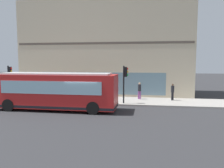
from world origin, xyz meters
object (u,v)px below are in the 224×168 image
at_px(fire_hydrant, 99,96).
at_px(pedestrian_near_building_entrance, 139,90).
at_px(pedestrian_near_hydrant, 173,91).
at_px(pedestrian_walking_along_curb, 72,90).
at_px(traffic_light_near_corner, 125,77).
at_px(city_bus_nearside, 56,91).
at_px(pedestrian_by_light_pole, 77,91).
at_px(traffic_light_down_block, 10,76).
at_px(newspaper_vending_box, 90,96).

xyz_separation_m(fire_hydrant, pedestrian_near_building_entrance, (1.24, -4.02, 0.62)).
bearing_deg(pedestrian_near_hydrant, pedestrian_walking_along_curb, 93.43).
height_order(traffic_light_near_corner, pedestrian_near_building_entrance, traffic_light_near_corner).
height_order(city_bus_nearside, pedestrian_by_light_pole, city_bus_nearside).
relative_size(pedestrian_near_building_entrance, pedestrian_by_light_pole, 0.99).
bearing_deg(pedestrian_by_light_pole, pedestrian_walking_along_curb, 35.34).
relative_size(city_bus_nearside, traffic_light_near_corner, 2.91).
relative_size(pedestrian_near_hydrant, pedestrian_by_light_pole, 0.97).
bearing_deg(pedestrian_walking_along_curb, city_bus_nearside, -176.62).
distance_m(pedestrian_near_hydrant, pedestrian_walking_along_curb, 10.24).
distance_m(city_bus_nearside, pedestrian_near_building_entrance, 8.66).
height_order(traffic_light_near_corner, pedestrian_walking_along_curb, traffic_light_near_corner).
xyz_separation_m(traffic_light_down_block, pedestrian_walking_along_curb, (1.61, -5.88, -1.50)).
bearing_deg(traffic_light_near_corner, fire_hydrant, 65.44).
distance_m(fire_hydrant, pedestrian_near_hydrant, 7.39).
relative_size(traffic_light_down_block, pedestrian_near_building_entrance, 2.00).
distance_m(traffic_light_down_block, pedestrian_near_building_entrance, 13.13).
height_order(fire_hydrant, newspaper_vending_box, newspaper_vending_box).
bearing_deg(traffic_light_down_block, pedestrian_near_hydrant, -82.12).
bearing_deg(traffic_light_near_corner, city_bus_nearside, 118.92).
distance_m(pedestrian_near_building_entrance, newspaper_vending_box, 5.07).
bearing_deg(fire_hydrant, traffic_light_down_block, 97.64).
bearing_deg(pedestrian_walking_along_curb, fire_hydrant, -98.40).
distance_m(fire_hydrant, pedestrian_walking_along_curb, 3.01).
relative_size(city_bus_nearside, pedestrian_walking_along_curb, 6.44).
bearing_deg(traffic_light_near_corner, pedestrian_near_building_entrance, -26.31).
height_order(traffic_light_down_block, pedestrian_by_light_pole, traffic_light_down_block).
bearing_deg(pedestrian_near_building_entrance, fire_hydrant, 107.13).
relative_size(traffic_light_near_corner, newspaper_vending_box, 3.84).
distance_m(traffic_light_down_block, newspaper_vending_box, 8.37).
bearing_deg(pedestrian_by_light_pole, pedestrian_near_hydrant, -77.82).
bearing_deg(pedestrian_by_light_pole, city_bus_nearside, 168.05).
height_order(traffic_light_down_block, pedestrian_walking_along_curb, traffic_light_down_block).
distance_m(traffic_light_near_corner, pedestrian_by_light_pole, 4.95).
relative_size(traffic_light_near_corner, pedestrian_walking_along_curb, 2.21).
height_order(city_bus_nearside, traffic_light_down_block, traffic_light_down_block).
height_order(pedestrian_near_building_entrance, pedestrian_near_hydrant, pedestrian_near_building_entrance).
relative_size(pedestrian_near_hydrant, newspaper_vending_box, 1.85).
distance_m(traffic_light_down_block, pedestrian_near_hydrant, 16.32).
bearing_deg(pedestrian_near_hydrant, pedestrian_by_light_pole, 102.18).
relative_size(city_bus_nearside, pedestrian_near_building_entrance, 5.87).
bearing_deg(city_bus_nearside, fire_hydrant, -31.86).
distance_m(traffic_light_near_corner, fire_hydrant, 3.68).
bearing_deg(pedestrian_near_building_entrance, pedestrian_by_light_pole, 110.13).
bearing_deg(traffic_light_down_block, pedestrian_near_building_entrance, -79.32).
height_order(traffic_light_down_block, pedestrian_near_hydrant, traffic_light_down_block).
bearing_deg(pedestrian_walking_along_curb, traffic_light_down_block, 105.36).
relative_size(pedestrian_near_building_entrance, pedestrian_walking_along_curb, 1.10).
xyz_separation_m(pedestrian_near_hydrant, pedestrian_by_light_pole, (-2.00, 9.24, 0.04)).
bearing_deg(city_bus_nearside, traffic_light_near_corner, -61.08).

